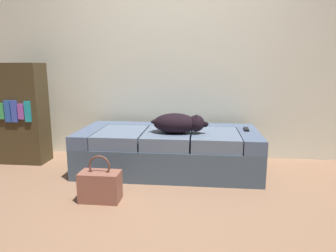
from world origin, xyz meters
TOP-DOWN VIEW (x-y plane):
  - ground_plane at (0.00, 0.00)m, footprint 10.00×10.00m
  - back_wall at (0.00, 1.55)m, footprint 6.40×0.10m
  - couch at (0.00, 0.96)m, footprint 1.81×0.85m
  - dog_dark at (0.11, 0.81)m, footprint 0.57×0.26m
  - tv_remote at (0.78, 1.02)m, footprint 0.05×0.15m
  - handbag at (-0.47, 0.16)m, footprint 0.32×0.18m
  - bookshelf at (-1.67, 1.07)m, footprint 0.56×0.30m

SIDE VIEW (x-z plane):
  - ground_plane at x=0.00m, z-range 0.00..0.00m
  - handbag at x=-0.47m, z-range -0.06..0.31m
  - couch at x=0.00m, z-range 0.00..0.43m
  - tv_remote at x=0.78m, z-range 0.43..0.45m
  - dog_dark at x=0.11m, z-range 0.43..0.62m
  - bookshelf at x=-1.67m, z-range 0.00..1.10m
  - back_wall at x=0.00m, z-range 0.00..2.80m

